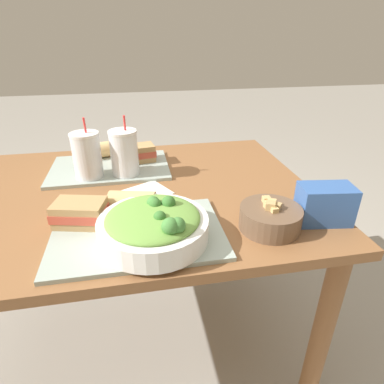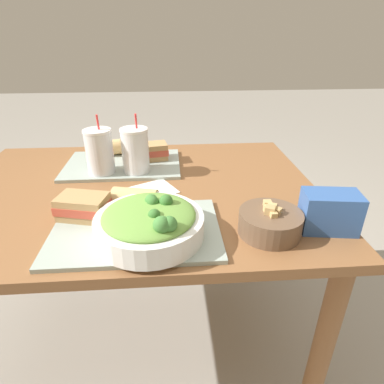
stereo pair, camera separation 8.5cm
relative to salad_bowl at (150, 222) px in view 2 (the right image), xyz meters
The scene contains 14 objects.
ground_plane 0.82m from the salad_bowl, 102.49° to the left, with size 12.00×12.00×0.00m, color gray.
dining_table 0.34m from the salad_bowl, 102.49° to the left, with size 1.22×0.88×0.70m.
tray_near 0.07m from the salad_bowl, 139.04° to the left, with size 0.44×0.29×0.01m.
tray_far 0.52m from the salad_bowl, 104.34° to the left, with size 0.44×0.29×0.01m.
salad_bowl is the anchor object (origin of this frame).
soup_bowl 0.31m from the salad_bowl, ahead, with size 0.16×0.16×0.08m.
sandwich_near 0.21m from the salad_bowl, 150.29° to the left, with size 0.15×0.11×0.06m.
baguette_near 0.15m from the salad_bowl, 108.19° to the left, with size 0.14×0.09×0.06m.
sandwich_far 0.54m from the salad_bowl, 92.05° to the left, with size 0.14×0.10×0.06m.
baguette_far 0.63m from the salad_bowl, 103.69° to the left, with size 0.11×0.09×0.06m.
drink_cup_dark 0.46m from the salad_bowl, 114.69° to the left, with size 0.10×0.10×0.21m.
drink_cup_red 0.42m from the salad_bowl, 98.64° to the left, with size 0.10×0.10×0.21m.
chip_bag 0.46m from the salad_bowl, ahead, with size 0.15×0.10×0.11m.
napkin_folded 0.27m from the salad_bowl, 94.83° to the left, with size 0.21×0.19×0.00m.
Camera 2 is at (0.12, -0.98, 1.18)m, focal length 30.00 mm.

